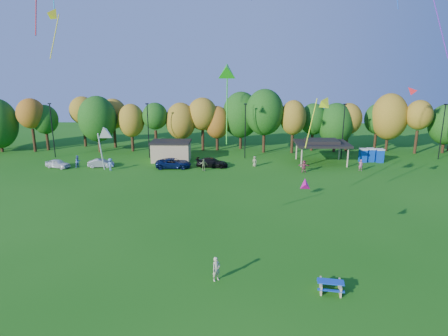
{
  "coord_description": "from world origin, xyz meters",
  "views": [
    {
      "loc": [
        -0.08,
        -24.91,
        15.62
      ],
      "look_at": [
        -0.75,
        6.0,
        7.36
      ],
      "focal_mm": 32.0,
      "sensor_mm": 36.0,
      "label": 1
    }
  ],
  "objects_px": {
    "car_b": "(101,163)",
    "porta_potties": "(371,155)",
    "picnic_table": "(330,285)",
    "car_a": "(58,164)",
    "car_c": "(173,163)",
    "car_d": "(212,163)",
    "kite_flyer": "(216,269)"
  },
  "relations": [
    {
      "from": "picnic_table",
      "to": "car_c",
      "type": "xyz_separation_m",
      "value": [
        -15.86,
        33.31,
        0.28
      ]
    },
    {
      "from": "car_c",
      "to": "picnic_table",
      "type": "bearing_deg",
      "value": -156.8
    },
    {
      "from": "picnic_table",
      "to": "car_a",
      "type": "xyz_separation_m",
      "value": [
        -33.44,
        33.04,
        0.2
      ]
    },
    {
      "from": "porta_potties",
      "to": "kite_flyer",
      "type": "xyz_separation_m",
      "value": [
        -23.4,
        -36.54,
        -0.17
      ]
    },
    {
      "from": "porta_potties",
      "to": "car_a",
      "type": "distance_m",
      "value": 49.01
    },
    {
      "from": "picnic_table",
      "to": "car_a",
      "type": "bearing_deg",
      "value": 144.83
    },
    {
      "from": "car_c",
      "to": "car_d",
      "type": "xyz_separation_m",
      "value": [
        5.83,
        0.7,
        -0.04
      ]
    },
    {
      "from": "porta_potties",
      "to": "car_c",
      "type": "distance_m",
      "value": 31.53
    },
    {
      "from": "kite_flyer",
      "to": "car_c",
      "type": "relative_size",
      "value": 0.35
    },
    {
      "from": "picnic_table",
      "to": "car_d",
      "type": "relative_size",
      "value": 0.42
    },
    {
      "from": "car_b",
      "to": "car_c",
      "type": "distance_m",
      "value": 11.13
    },
    {
      "from": "car_a",
      "to": "car_b",
      "type": "height_order",
      "value": "car_a"
    },
    {
      "from": "car_a",
      "to": "car_c",
      "type": "xyz_separation_m",
      "value": [
        17.58,
        0.27,
        0.09
      ]
    },
    {
      "from": "porta_potties",
      "to": "car_b",
      "type": "bearing_deg",
      "value": -174.23
    },
    {
      "from": "picnic_table",
      "to": "car_c",
      "type": "bearing_deg",
      "value": 124.95
    },
    {
      "from": "kite_flyer",
      "to": "car_c",
      "type": "distance_m",
      "value": 32.96
    },
    {
      "from": "porta_potties",
      "to": "car_d",
      "type": "height_order",
      "value": "porta_potties"
    },
    {
      "from": "picnic_table",
      "to": "kite_flyer",
      "type": "relative_size",
      "value": 1.1
    },
    {
      "from": "car_d",
      "to": "car_c",
      "type": "bearing_deg",
      "value": 101.68
    },
    {
      "from": "car_b",
      "to": "car_d",
      "type": "relative_size",
      "value": 0.79
    },
    {
      "from": "car_b",
      "to": "car_d",
      "type": "bearing_deg",
      "value": -93.09
    },
    {
      "from": "kite_flyer",
      "to": "car_a",
      "type": "xyz_separation_m",
      "value": [
        -25.38,
        31.75,
        -0.27
      ]
    },
    {
      "from": "car_b",
      "to": "car_d",
      "type": "distance_m",
      "value": 16.97
    },
    {
      "from": "picnic_table",
      "to": "kite_flyer",
      "type": "xyz_separation_m",
      "value": [
        -8.06,
        1.29,
        0.47
      ]
    },
    {
      "from": "kite_flyer",
      "to": "porta_potties",
      "type": "bearing_deg",
      "value": 16.56
    },
    {
      "from": "car_b",
      "to": "porta_potties",
      "type": "bearing_deg",
      "value": -88.87
    },
    {
      "from": "car_a",
      "to": "porta_potties",
      "type": "bearing_deg",
      "value": -66.54
    },
    {
      "from": "car_b",
      "to": "car_c",
      "type": "height_order",
      "value": "car_c"
    },
    {
      "from": "picnic_table",
      "to": "car_d",
      "type": "height_order",
      "value": "car_d"
    },
    {
      "from": "car_d",
      "to": "car_b",
      "type": "bearing_deg",
      "value": 96.41
    },
    {
      "from": "picnic_table",
      "to": "car_b",
      "type": "distance_m",
      "value": 43.06
    },
    {
      "from": "car_b",
      "to": "car_d",
      "type": "height_order",
      "value": "car_d"
    }
  ]
}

